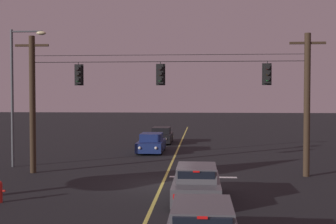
{
  "coord_description": "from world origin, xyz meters",
  "views": [
    {
      "loc": [
        1.8,
        -20.36,
        4.1
      ],
      "look_at": [
        0.0,
        3.7,
        3.23
      ],
      "focal_mm": 47.66,
      "sensor_mm": 36.0,
      "label": 1
    }
  ],
  "objects_px": {
    "traffic_light_left_inner": "(160,74)",
    "street_lamp_corner": "(17,85)",
    "traffic_light_leftmost": "(78,75)",
    "traffic_light_centre": "(267,74)",
    "car_oncoming_trailing": "(161,136)",
    "fire_hydrant": "(0,191)",
    "car_waiting_near_lane": "(197,184)",
    "car_oncoming_lead": "(151,143)"
  },
  "relations": [
    {
      "from": "traffic_light_left_inner",
      "to": "fire_hydrant",
      "type": "xyz_separation_m",
      "value": [
        -5.61,
        -6.57,
        -4.78
      ]
    },
    {
      "from": "traffic_light_leftmost",
      "to": "car_waiting_near_lane",
      "type": "bearing_deg",
      "value": -41.86
    },
    {
      "from": "street_lamp_corner",
      "to": "traffic_light_left_inner",
      "type": "bearing_deg",
      "value": -12.61
    },
    {
      "from": "traffic_light_centre",
      "to": "street_lamp_corner",
      "type": "distance_m",
      "value": 14.05
    },
    {
      "from": "car_oncoming_lead",
      "to": "traffic_light_left_inner",
      "type": "bearing_deg",
      "value": -80.65
    },
    {
      "from": "traffic_light_centre",
      "to": "car_waiting_near_lane",
      "type": "bearing_deg",
      "value": -122.05
    },
    {
      "from": "car_oncoming_lead",
      "to": "car_oncoming_trailing",
      "type": "relative_size",
      "value": 1.0
    },
    {
      "from": "car_waiting_near_lane",
      "to": "street_lamp_corner",
      "type": "height_order",
      "value": "street_lamp_corner"
    },
    {
      "from": "traffic_light_leftmost",
      "to": "traffic_light_left_inner",
      "type": "height_order",
      "value": "same"
    },
    {
      "from": "traffic_light_centre",
      "to": "car_waiting_near_lane",
      "type": "relative_size",
      "value": 0.28
    },
    {
      "from": "traffic_light_leftmost",
      "to": "car_oncoming_lead",
      "type": "bearing_deg",
      "value": 72.74
    },
    {
      "from": "car_oncoming_trailing",
      "to": "fire_hydrant",
      "type": "xyz_separation_m",
      "value": [
        -4.27,
        -22.07,
        -0.21
      ]
    },
    {
      "from": "traffic_light_left_inner",
      "to": "car_waiting_near_lane",
      "type": "relative_size",
      "value": 0.28
    },
    {
      "from": "fire_hydrant",
      "to": "street_lamp_corner",
      "type": "bearing_deg",
      "value": 108.47
    },
    {
      "from": "traffic_light_leftmost",
      "to": "car_oncoming_trailing",
      "type": "bearing_deg",
      "value": 79.06
    },
    {
      "from": "traffic_light_left_inner",
      "to": "street_lamp_corner",
      "type": "height_order",
      "value": "street_lamp_corner"
    },
    {
      "from": "street_lamp_corner",
      "to": "fire_hydrant",
      "type": "height_order",
      "value": "street_lamp_corner"
    },
    {
      "from": "traffic_light_left_inner",
      "to": "car_waiting_near_lane",
      "type": "xyz_separation_m",
      "value": [
        1.95,
        -5.63,
        -4.58
      ]
    },
    {
      "from": "car_waiting_near_lane",
      "to": "car_oncoming_trailing",
      "type": "distance_m",
      "value": 21.39
    },
    {
      "from": "traffic_light_leftmost",
      "to": "traffic_light_centre",
      "type": "relative_size",
      "value": 1.0
    },
    {
      "from": "traffic_light_leftmost",
      "to": "street_lamp_corner",
      "type": "distance_m",
      "value": 4.54
    },
    {
      "from": "car_oncoming_lead",
      "to": "fire_hydrant",
      "type": "bearing_deg",
      "value": -104.67
    },
    {
      "from": "car_oncoming_lead",
      "to": "street_lamp_corner",
      "type": "distance_m",
      "value": 10.84
    },
    {
      "from": "fire_hydrant",
      "to": "traffic_light_left_inner",
      "type": "bearing_deg",
      "value": 49.47
    },
    {
      "from": "car_oncoming_lead",
      "to": "fire_hydrant",
      "type": "relative_size",
      "value": 5.26
    },
    {
      "from": "traffic_light_left_inner",
      "to": "fire_hydrant",
      "type": "height_order",
      "value": "traffic_light_left_inner"
    },
    {
      "from": "car_waiting_near_lane",
      "to": "fire_hydrant",
      "type": "xyz_separation_m",
      "value": [
        -7.56,
        -0.94,
        -0.21
      ]
    },
    {
      "from": "traffic_light_leftmost",
      "to": "car_oncoming_trailing",
      "type": "height_order",
      "value": "traffic_light_leftmost"
    },
    {
      "from": "traffic_light_centre",
      "to": "car_waiting_near_lane",
      "type": "distance_m",
      "value": 8.07
    },
    {
      "from": "car_waiting_near_lane",
      "to": "car_oncoming_trailing",
      "type": "relative_size",
      "value": 0.98
    },
    {
      "from": "traffic_light_leftmost",
      "to": "traffic_light_left_inner",
      "type": "xyz_separation_m",
      "value": [
        4.34,
        0.0,
        0.0
      ]
    },
    {
      "from": "car_oncoming_lead",
      "to": "street_lamp_corner",
      "type": "height_order",
      "value": "street_lamp_corner"
    },
    {
      "from": "car_oncoming_trailing",
      "to": "car_oncoming_lead",
      "type": "bearing_deg",
      "value": -91.44
    },
    {
      "from": "traffic_light_leftmost",
      "to": "car_oncoming_trailing",
      "type": "distance_m",
      "value": 16.44
    },
    {
      "from": "traffic_light_leftmost",
      "to": "traffic_light_centre",
      "type": "height_order",
      "value": "same"
    },
    {
      "from": "traffic_light_left_inner",
      "to": "street_lamp_corner",
      "type": "xyz_separation_m",
      "value": [
        -8.44,
        1.89,
        -0.46
      ]
    },
    {
      "from": "car_oncoming_trailing",
      "to": "fire_hydrant",
      "type": "relative_size",
      "value": 5.26
    },
    {
      "from": "car_oncoming_trailing",
      "to": "fire_hydrant",
      "type": "distance_m",
      "value": 22.48
    },
    {
      "from": "traffic_light_left_inner",
      "to": "car_waiting_near_lane",
      "type": "height_order",
      "value": "traffic_light_left_inner"
    },
    {
      "from": "car_waiting_near_lane",
      "to": "car_oncoming_lead",
      "type": "distance_m",
      "value": 15.16
    },
    {
      "from": "traffic_light_leftmost",
      "to": "traffic_light_centre",
      "type": "xyz_separation_m",
      "value": [
        9.81,
        0.0,
        0.0
      ]
    },
    {
      "from": "traffic_light_left_inner",
      "to": "street_lamp_corner",
      "type": "distance_m",
      "value": 8.66
    }
  ]
}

